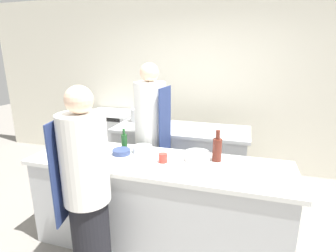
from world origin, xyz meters
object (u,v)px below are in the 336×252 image
Objects in this scene: stockpot at (139,115)px; chef_at_prep_near at (87,192)px; bowl_mixing_large at (121,152)px; cup at (163,158)px; oven_range at (112,138)px; bottle_wine at (217,149)px; chef_at_stove at (151,138)px; bowl_wooden_salad at (197,156)px; bottle_olive_oil at (124,141)px; bottle_vinegar at (94,142)px; bowl_prep_small at (142,149)px; bowl_ceramic_blue at (61,147)px.

chef_at_prep_near is at bearing -78.98° from stockpot.
bowl_mixing_large is 0.47m from cup.
oven_range is 3.71× the size of stockpot.
bottle_wine is at bearing 6.34° from bowl_mixing_large.
chef_at_stove is 0.84m from bowl_wooden_salad.
bottle_olive_oil is at bearing -74.62° from stockpot.
oven_range is 3.04× the size of bottle_wine.
bottle_vinegar is (0.70, -1.62, 0.53)m from oven_range.
cup is at bearing 33.29° from chef_at_stove.
bowl_wooden_salad is (0.76, 0.07, 0.01)m from bowl_mixing_large.
bowl_wooden_salad is at bearing -170.64° from bottle_wine.
chef_at_prep_near is 1.20m from bottle_wine.
cup is (0.50, -0.22, -0.04)m from bottle_olive_oil.
bowl_prep_small is at bearing -8.87° from bottle_olive_oil.
chef_at_prep_near is 6.92× the size of bowl_wooden_salad.
bowl_prep_small is 0.82× the size of bowl_wooden_salad.
chef_at_prep_near is 0.73m from cup.
stockpot reaches higher than cup.
bowl_ceramic_blue is 1.04× the size of stockpot.
chef_at_stove is 21.08× the size of cup.
bottle_wine is 0.20m from bowl_wooden_salad.
stockpot is (-0.45, 0.70, 0.10)m from chef_at_stove.
bottle_vinegar is at bearing 18.81° from bowl_ceramic_blue.
bowl_mixing_large is 0.71× the size of bowl_ceramic_blue.
bottle_olive_oil is (1.00, -1.52, 0.53)m from oven_range.
chef_at_prep_near reaches higher than bowl_ceramic_blue.
oven_range is 1.84m from bottle_vinegar.
oven_range is 2.45m from bowl_wooden_salad.
bowl_ceramic_blue is at bearing -160.90° from bottle_olive_oil.
chef_at_prep_near is 19.70× the size of cup.
oven_range is 4.64× the size of bowl_prep_small.
chef_at_prep_near is at bearing -87.68° from bowl_mixing_large.
stockpot is at bearing 105.38° from bottle_olive_oil.
bowl_wooden_salad is 0.33m from cup.
chef_at_stove is at bearing -15.66° from chef_at_prep_near.
bottle_vinegar is (-0.30, -0.10, -0.00)m from bottle_olive_oil.
bowl_ceramic_blue is at bearing -102.93° from stockpot.
bowl_mixing_large is 2.13× the size of cup.
bottle_vinegar is at bearing 172.22° from bowl_mixing_large.
chef_at_prep_near is 7.67× the size of bottle_vinegar.
bowl_ceramic_blue is 1.43m from bowl_wooden_salad.
bowl_mixing_large is (0.04, -0.15, -0.06)m from bottle_olive_oil.
bottle_wine is (0.91, 0.76, 0.19)m from chef_at_prep_near.
bowl_mixing_large is at bearing -10.15° from chef_at_prep_near.
chef_at_stove is at bearing -43.62° from oven_range.
bottle_olive_oil is (-0.07, 0.81, 0.15)m from chef_at_prep_near.
oven_range is 5.08× the size of bowl_mixing_large.
chef_at_prep_near reaches higher than bowl_prep_small.
bottle_vinegar is (-0.43, -0.54, 0.09)m from chef_at_stove.
bottle_vinegar is at bearing -160.59° from bottle_olive_oil.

